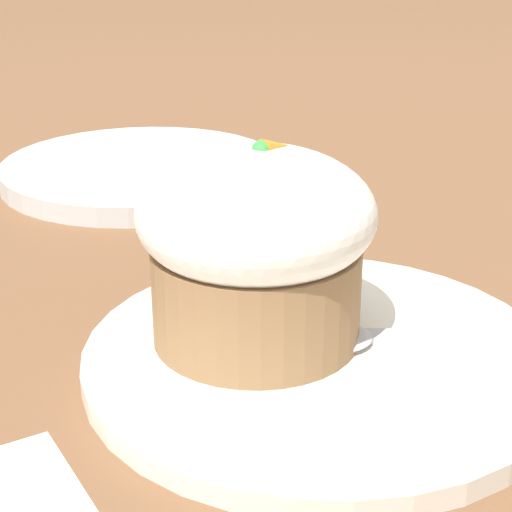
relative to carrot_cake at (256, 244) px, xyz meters
The scene contains 5 objects.
ground_plane 0.07m from the carrot_cake, 55.92° to the right, with size 4.00×4.00×0.00m, color brown.
dessert_plate 0.06m from the carrot_cake, 55.92° to the right, with size 0.22×0.22×0.01m.
carrot_cake is the anchor object (origin of this frame).
spoon 0.07m from the carrot_cake, 40.21° to the right, with size 0.11×0.09×0.01m.
side_plate 0.30m from the carrot_cake, 71.47° to the left, with size 0.22×0.22×0.02m.
Camera 1 is at (-0.23, -0.27, 0.21)m, focal length 60.00 mm.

